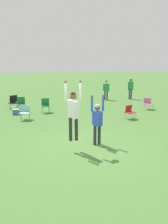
# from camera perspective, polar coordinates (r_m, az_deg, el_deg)

# --- Properties ---
(ground_plane) EXTENTS (120.00, 120.00, 0.00)m
(ground_plane) POSITION_cam_1_polar(r_m,az_deg,el_deg) (8.36, 0.35, -9.01)
(ground_plane) COLOR #4C7A38
(person_jumping) EXTENTS (0.61, 0.50, 2.12)m
(person_jumping) POSITION_cam_1_polar(r_m,az_deg,el_deg) (7.51, -2.83, 0.67)
(person_jumping) COLOR #2D2D38
(person_jumping) RESTS_ON ground_plane
(person_defending) EXTENTS (0.54, 0.43, 1.96)m
(person_defending) POSITION_cam_1_polar(r_m,az_deg,el_deg) (8.26, 3.49, -1.81)
(person_defending) COLOR #2D2D38
(person_defending) RESTS_ON ground_plane
(frisbee) EXTENTS (0.25, 0.25, 0.02)m
(frisbee) POSITION_cam_1_polar(r_m,az_deg,el_deg) (7.62, -0.90, 9.63)
(frisbee) COLOR yellow
(camping_chair_0) EXTENTS (0.60, 0.64, 0.76)m
(camping_chair_0) POSITION_cam_1_polar(r_m,az_deg,el_deg) (12.46, 11.81, 0.31)
(camping_chair_0) COLOR gray
(camping_chair_0) RESTS_ON ground_plane
(camping_chair_1) EXTENTS (0.65, 0.72, 0.76)m
(camping_chair_1) POSITION_cam_1_polar(r_m,az_deg,el_deg) (15.28, 16.41, 2.32)
(camping_chair_1) COLOR gray
(camping_chair_1) RESTS_ON ground_plane
(camping_chair_2) EXTENTS (0.72, 0.77, 0.80)m
(camping_chair_2) POSITION_cam_1_polar(r_m,az_deg,el_deg) (12.46, -15.14, 0.22)
(camping_chair_2) COLOR gray
(camping_chair_2) RESTS_ON ground_plane
(camping_chair_3) EXTENTS (0.50, 0.54, 0.90)m
(camping_chair_3) POSITION_cam_1_polar(r_m,az_deg,el_deg) (13.90, -10.04, 2.00)
(camping_chair_3) COLOR gray
(camping_chair_3) RESTS_ON ground_plane
(camping_chair_4) EXTENTS (0.74, 0.82, 0.89)m
(camping_chair_4) POSITION_cam_1_polar(r_m,az_deg,el_deg) (15.71, -17.96, 2.70)
(camping_chair_4) COLOR gray
(camping_chair_4) RESTS_ON ground_plane
(camping_chair_5) EXTENTS (0.53, 0.57, 0.91)m
(camping_chair_5) POSITION_cam_1_polar(r_m,az_deg,el_deg) (14.75, -16.11, 2.27)
(camping_chair_5) COLOR gray
(camping_chair_5) RESTS_ON ground_plane
(person_spectator_near) EXTENTS (0.58, 0.35, 1.62)m
(person_spectator_near) POSITION_cam_1_polar(r_m,az_deg,el_deg) (18.31, 5.81, 6.14)
(person_spectator_near) COLOR navy
(person_spectator_near) RESTS_ON ground_plane
(person_spectator_far) EXTENTS (0.51, 0.36, 1.81)m
(person_spectator_far) POSITION_cam_1_polar(r_m,az_deg,el_deg) (19.01, 12.09, 6.55)
(person_spectator_far) COLOR navy
(person_spectator_far) RESTS_ON ground_plane
(cooler_box) EXTENTS (0.39, 0.29, 0.34)m
(cooler_box) POSITION_cam_1_polar(r_m,az_deg,el_deg) (13.86, -17.36, 0.06)
(cooler_box) COLOR #336BB7
(cooler_box) RESTS_ON ground_plane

